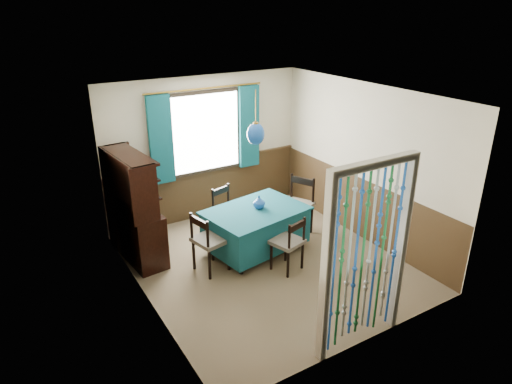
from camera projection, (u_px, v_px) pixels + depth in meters
floor at (267, 263)px, 6.79m from camera, size 4.00×4.00×0.00m
ceiling at (268, 95)px, 5.83m from camera, size 4.00×4.00×0.00m
wall_back at (205, 149)px, 7.88m from camera, size 3.60×0.00×3.60m
wall_front at (371, 246)px, 4.73m from camera, size 3.60×0.00×3.60m
wall_left at (141, 214)px, 5.44m from camera, size 0.00×4.00×4.00m
wall_right at (364, 163)px, 7.17m from camera, size 0.00×4.00×4.00m
wainscot_back at (207, 189)px, 8.16m from camera, size 3.60×0.00×3.60m
wainscot_front at (364, 305)px, 5.03m from camera, size 3.60×0.00×3.60m
wainscot_left at (148, 268)px, 5.74m from camera, size 0.00×4.00×4.00m
wainscot_right at (359, 207)px, 7.45m from camera, size 0.00×4.00×4.00m
window at (206, 133)px, 7.73m from camera, size 1.32×0.12×1.42m
doorway at (365, 261)px, 4.85m from camera, size 1.16×0.12×2.18m
dining_table at (256, 227)px, 6.97m from camera, size 1.62×1.25×0.71m
chair_near at (289, 243)px, 6.47m from camera, size 0.50×0.49×0.83m
chair_far at (227, 211)px, 7.40m from camera, size 0.52×0.51×0.85m
chair_left at (209, 241)px, 6.43m from camera, size 0.51×0.53×0.90m
chair_right at (297, 205)px, 7.48m from camera, size 0.62×0.63×0.97m
sideboard at (135, 222)px, 6.76m from camera, size 0.55×1.28×1.63m
pendant_lamp at (256, 134)px, 6.41m from camera, size 0.25×0.25×0.78m
vase_table at (259, 203)px, 6.88m from camera, size 0.22×0.22×0.18m
bowl_shelf at (140, 191)px, 6.40m from camera, size 0.23×0.23×0.05m
vase_sideboard at (131, 195)px, 6.87m from camera, size 0.17×0.17×0.16m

